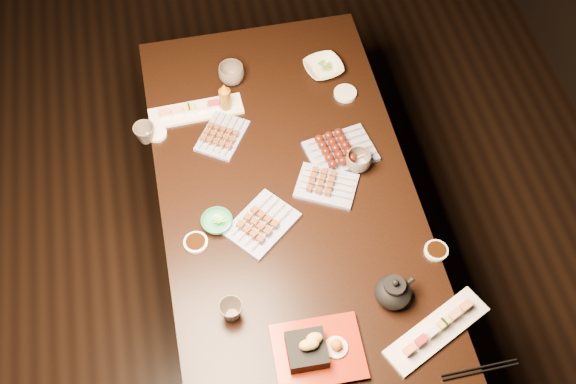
# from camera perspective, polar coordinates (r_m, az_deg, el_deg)

# --- Properties ---
(ground) EXTENTS (5.00, 5.00, 0.00)m
(ground) POSITION_cam_1_polar(r_m,az_deg,el_deg) (3.09, -4.87, -12.91)
(ground) COLOR black
(ground) RESTS_ON ground
(dining_table) EXTENTS (1.20, 1.93, 0.75)m
(dining_table) POSITION_cam_1_polar(r_m,az_deg,el_deg) (2.85, 0.21, -5.21)
(dining_table) COLOR black
(dining_table) RESTS_ON ground
(sushi_platter_near) EXTENTS (0.38, 0.25, 0.05)m
(sushi_platter_near) POSITION_cam_1_polar(r_m,az_deg,el_deg) (2.34, 11.73, -10.53)
(sushi_platter_near) COLOR white
(sushi_platter_near) RESTS_ON dining_table
(sushi_platter_far) EXTENTS (0.36, 0.11, 0.04)m
(sushi_platter_far) POSITION_cam_1_polar(r_m,az_deg,el_deg) (2.79, -7.32, 6.55)
(sushi_platter_far) COLOR white
(sushi_platter_far) RESTS_ON dining_table
(yakitori_plate_center) EXTENTS (0.29, 0.28, 0.06)m
(yakitori_plate_center) POSITION_cam_1_polar(r_m,az_deg,el_deg) (2.46, -2.09, -2.29)
(yakitori_plate_center) COLOR #828EB6
(yakitori_plate_center) RESTS_ON dining_table
(yakitori_plate_right) EXTENTS (0.25, 0.23, 0.05)m
(yakitori_plate_right) POSITION_cam_1_polar(r_m,az_deg,el_deg) (2.55, 3.07, 0.74)
(yakitori_plate_right) COLOR #828EB6
(yakitori_plate_right) RESTS_ON dining_table
(yakitori_plate_left) EXTENTS (0.23, 0.25, 0.05)m
(yakitori_plate_left) POSITION_cam_1_polar(r_m,az_deg,el_deg) (2.70, -5.25, 4.68)
(yakitori_plate_left) COLOR #828EB6
(yakitori_plate_left) RESTS_ON dining_table
(tsukune_plate) EXTENTS (0.27, 0.22, 0.06)m
(tsukune_plate) POSITION_cam_1_polar(r_m,az_deg,el_deg) (2.64, 4.20, 3.52)
(tsukune_plate) COLOR #828EB6
(tsukune_plate) RESTS_ON dining_table
(edamame_bowl_green) EXTENTS (0.14, 0.14, 0.03)m
(edamame_bowl_green) POSITION_cam_1_polar(r_m,az_deg,el_deg) (2.49, -5.63, -2.39)
(edamame_bowl_green) COLOR #2F905C
(edamame_bowl_green) RESTS_ON dining_table
(edamame_bowl_cream) EXTENTS (0.18, 0.18, 0.04)m
(edamame_bowl_cream) POSITION_cam_1_polar(r_m,az_deg,el_deg) (2.91, 2.82, 9.76)
(edamame_bowl_cream) COLOR #F3F0C7
(edamame_bowl_cream) RESTS_ON dining_table
(tempura_tray) EXTENTS (0.28, 0.23, 0.10)m
(tempura_tray) POSITION_cam_1_polar(r_m,az_deg,el_deg) (2.24, 2.44, -12.17)
(tempura_tray) COLOR black
(tempura_tray) RESTS_ON dining_table
(teacup_near_left) EXTENTS (0.08, 0.08, 0.07)m
(teacup_near_left) POSITION_cam_1_polar(r_m,az_deg,el_deg) (2.31, -4.51, -9.32)
(teacup_near_left) COLOR brown
(teacup_near_left) RESTS_ON dining_table
(teacup_mid_right) EXTENTS (0.12, 0.12, 0.07)m
(teacup_mid_right) POSITION_cam_1_polar(r_m,az_deg,el_deg) (2.60, 5.58, 2.43)
(teacup_mid_right) COLOR brown
(teacup_mid_right) RESTS_ON dining_table
(teacup_far_left) EXTENTS (0.10, 0.10, 0.07)m
(teacup_far_left) POSITION_cam_1_polar(r_m,az_deg,el_deg) (2.72, -11.24, 4.56)
(teacup_far_left) COLOR brown
(teacup_far_left) RESTS_ON dining_table
(teacup_far_right) EXTENTS (0.12, 0.12, 0.08)m
(teacup_far_right) POSITION_cam_1_polar(r_m,az_deg,el_deg) (2.86, -4.49, 9.27)
(teacup_far_right) COLOR brown
(teacup_far_right) RESTS_ON dining_table
(teapot) EXTENTS (0.18, 0.18, 0.12)m
(teapot) POSITION_cam_1_polar(r_m,az_deg,el_deg) (2.33, 8.32, -7.69)
(teapot) COLOR black
(teapot) RESTS_ON dining_table
(condiment_bottle) EXTENTS (0.06, 0.06, 0.14)m
(condiment_bottle) POSITION_cam_1_polar(r_m,az_deg,el_deg) (2.75, -5.00, 7.49)
(condiment_bottle) COLOR brown
(condiment_bottle) RESTS_ON dining_table
(sauce_dish_west) EXTENTS (0.10, 0.10, 0.01)m
(sauce_dish_west) POSITION_cam_1_polar(r_m,az_deg,el_deg) (2.46, -7.30, -3.99)
(sauce_dish_west) COLOR white
(sauce_dish_west) RESTS_ON dining_table
(sauce_dish_east) EXTENTS (0.09, 0.09, 0.02)m
(sauce_dish_east) POSITION_cam_1_polar(r_m,az_deg,el_deg) (2.84, 4.54, 7.77)
(sauce_dish_east) COLOR white
(sauce_dish_east) RESTS_ON dining_table
(sauce_dish_se) EXTENTS (0.09, 0.09, 0.01)m
(sauce_dish_se) POSITION_cam_1_polar(r_m,az_deg,el_deg) (2.48, 11.62, -4.57)
(sauce_dish_se) COLOR white
(sauce_dish_se) RESTS_ON dining_table
(sauce_dish_nw) EXTENTS (0.08, 0.08, 0.01)m
(sauce_dish_nw) POSITION_cam_1_polar(r_m,az_deg,el_deg) (2.75, -10.33, 4.55)
(sauce_dish_nw) COLOR white
(sauce_dish_nw) RESTS_ON dining_table
(chopsticks_se) EXTENTS (0.24, 0.02, 0.01)m
(chopsticks_se) POSITION_cam_1_polar(r_m,az_deg,el_deg) (2.34, 14.91, -13.42)
(chopsticks_se) COLOR black
(chopsticks_se) RESTS_ON dining_table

